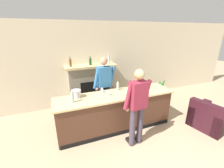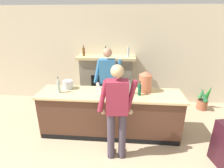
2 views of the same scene
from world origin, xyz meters
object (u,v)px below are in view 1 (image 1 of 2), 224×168
object	(u,v)px
wine_bottle_port_short	(138,87)
wine_glass_mid_counter	(108,91)
wine_bottle_burgundy_dark	(118,86)
wine_bottle_cabernet_heavy	(72,96)
ice_bucket_steel	(76,94)
person_bartender	(104,86)
fireplace_stone	(92,85)
person_customer	(137,105)
wine_glass_by_dispenser	(102,89)
potted_plant_corner	(161,89)
copper_dispenser	(138,81)
wine_bottle_rose_blush	(130,87)
armchair_black	(209,118)

from	to	relation	value
wine_bottle_port_short	wine_glass_mid_counter	distance (m)	0.80
wine_bottle_burgundy_dark	wine_bottle_cabernet_heavy	bearing A→B (deg)	-166.12
ice_bucket_steel	wine_bottle_port_short	bearing A→B (deg)	-7.97
person_bartender	wine_bottle_burgundy_dark	bearing A→B (deg)	-51.07
person_bartender	fireplace_stone	bearing A→B (deg)	98.38
person_customer	wine_glass_mid_counter	world-z (taller)	person_customer
wine_bottle_port_short	wine_glass_by_dispenser	size ratio (longest dim) A/B	2.05
potted_plant_corner	wine_glass_mid_counter	size ratio (longest dim) A/B	4.41
person_bartender	wine_bottle_cabernet_heavy	distance (m)	1.14
fireplace_stone	copper_dispenser	world-z (taller)	fireplace_stone
fireplace_stone	potted_plant_corner	size ratio (longest dim) A/B	2.40
wine_bottle_rose_blush	armchair_black	bearing A→B (deg)	-25.01
wine_bottle_rose_blush	wine_glass_by_dispenser	size ratio (longest dim) A/B	2.14
wine_bottle_cabernet_heavy	wine_glass_mid_counter	xyz separation A→B (m)	(0.85, 0.06, -0.03)
potted_plant_corner	person_customer	bearing A→B (deg)	-138.62
armchair_black	wine_bottle_cabernet_heavy	world-z (taller)	wine_bottle_cabernet_heavy
wine_bottle_burgundy_dark	wine_glass_by_dispenser	world-z (taller)	wine_bottle_burgundy_dark
potted_plant_corner	person_bartender	bearing A→B (deg)	-164.18
fireplace_stone	wine_bottle_rose_blush	size ratio (longest dim) A/B	5.55
fireplace_stone	person_customer	size ratio (longest dim) A/B	0.99
fireplace_stone	wine_bottle_port_short	distance (m)	1.80
wine_bottle_port_short	ice_bucket_steel	bearing A→B (deg)	172.03
fireplace_stone	wine_bottle_port_short	xyz separation A→B (m)	(0.84, -1.54, 0.38)
ice_bucket_steel	wine_bottle_burgundy_dark	bearing A→B (deg)	3.80
person_customer	ice_bucket_steel	xyz separation A→B (m)	(-1.12, 0.89, 0.08)
armchair_black	wine_bottle_rose_blush	world-z (taller)	wine_bottle_rose_blush
person_customer	wine_bottle_burgundy_dark	world-z (taller)	person_customer
ice_bucket_steel	wine_bottle_rose_blush	distance (m)	1.33
copper_dispenser	fireplace_stone	bearing A→B (deg)	125.98
person_bartender	wine_bottle_cabernet_heavy	bearing A→B (deg)	-146.37
person_bartender	copper_dispenser	distance (m)	0.94
person_bartender	potted_plant_corner	bearing A→B (deg)	15.82
potted_plant_corner	wine_glass_mid_counter	xyz separation A→B (m)	(-2.68, -1.30, 0.80)
wine_glass_by_dispenser	armchair_black	bearing A→B (deg)	-23.63
wine_glass_mid_counter	wine_glass_by_dispenser	bearing A→B (deg)	108.66
fireplace_stone	person_customer	bearing A→B (deg)	-78.94
ice_bucket_steel	wine_bottle_cabernet_heavy	size ratio (longest dim) A/B	0.64
potted_plant_corner	person_bartender	distance (m)	2.79
person_customer	wine_bottle_port_short	xyz separation A→B (m)	(0.41, 0.67, 0.12)
copper_dispenser	wine_glass_mid_counter	xyz separation A→B (m)	(-0.92, -0.16, -0.11)
copper_dispenser	wine_glass_mid_counter	size ratio (longest dim) A/B	2.69
potted_plant_corner	ice_bucket_steel	world-z (taller)	ice_bucket_steel
wine_bottle_port_short	potted_plant_corner	bearing A→B (deg)	35.57
wine_bottle_rose_blush	ice_bucket_steel	bearing A→B (deg)	172.86
wine_bottle_rose_blush	wine_glass_by_dispenser	distance (m)	0.71
person_customer	wine_glass_by_dispenser	bearing A→B (deg)	116.05
person_customer	ice_bucket_steel	size ratio (longest dim) A/B	8.01
copper_dispenser	ice_bucket_steel	size ratio (longest dim) A/B	2.02
person_customer	ice_bucket_steel	distance (m)	1.43
copper_dispenser	person_customer	bearing A→B (deg)	-121.23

